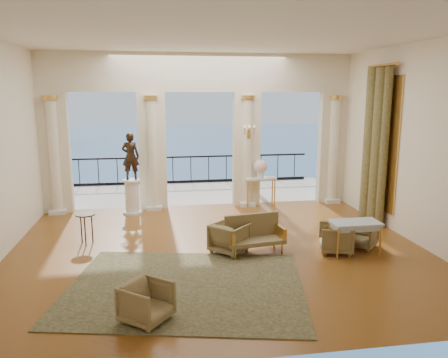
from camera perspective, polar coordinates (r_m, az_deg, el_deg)
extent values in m
plane|color=#542B0B|center=(9.66, -0.65, -9.30)|extent=(9.00, 9.00, 0.00)
plane|color=white|center=(5.25, 5.64, -1.38)|extent=(9.00, 0.00, 9.00)
plane|color=white|center=(10.73, 23.91, 4.18)|extent=(0.00, 8.00, 8.00)
plane|color=white|center=(9.11, -0.72, 18.23)|extent=(9.00, 9.00, 0.00)
cube|color=#FAEECE|center=(12.88, -3.25, 13.72)|extent=(9.00, 0.30, 1.10)
cube|color=#FAEECE|center=(13.21, -21.14, 3.14)|extent=(0.80, 0.30, 3.40)
cylinder|color=#FAEECE|center=(13.05, -21.27, 2.59)|extent=(0.28, 0.28, 3.20)
cylinder|color=gold|center=(12.93, -21.80, 9.83)|extent=(0.40, 0.40, 0.12)
cube|color=silver|center=(13.35, -20.81, -3.95)|extent=(0.45, 0.45, 0.12)
cube|color=#FAEECE|center=(12.91, -9.34, 3.57)|extent=(0.80, 0.30, 3.40)
cylinder|color=#FAEECE|center=(12.75, -9.33, 3.02)|extent=(0.28, 0.28, 3.20)
cylinder|color=gold|center=(12.62, -9.57, 10.45)|extent=(0.40, 0.40, 0.12)
cube|color=silver|center=(13.05, -9.11, -3.68)|extent=(0.45, 0.45, 0.12)
cube|color=#FAEECE|center=(13.19, 2.93, 3.87)|extent=(0.80, 0.30, 3.40)
cylinder|color=#FAEECE|center=(13.03, 3.09, 3.33)|extent=(0.28, 0.28, 3.20)
cylinder|color=gold|center=(12.91, 3.17, 10.61)|extent=(0.40, 0.40, 0.12)
cube|color=silver|center=(13.33, 3.02, -3.24)|extent=(0.45, 0.45, 0.12)
cube|color=#FAEECE|center=(14.00, 13.84, 3.98)|extent=(0.80, 0.30, 3.40)
cylinder|color=#FAEECE|center=(13.85, 14.11, 3.48)|extent=(0.28, 0.28, 3.20)
cylinder|color=gold|center=(13.73, 14.44, 10.31)|extent=(0.40, 0.40, 0.12)
cube|color=silver|center=(14.13, 13.81, -2.72)|extent=(0.45, 0.45, 0.12)
cube|color=#AA9E8E|center=(15.20, -3.82, -1.86)|extent=(10.00, 3.60, 0.10)
cube|color=black|center=(16.58, -4.37, 2.92)|extent=(9.00, 0.06, 0.06)
cube|color=black|center=(16.74, -4.33, -0.30)|extent=(9.00, 0.06, 0.10)
cylinder|color=black|center=(16.66, -4.35, 1.22)|extent=(0.03, 0.03, 1.00)
cylinder|color=black|center=(16.84, -18.39, 0.78)|extent=(0.03, 0.03, 1.00)
cylinder|color=black|center=(17.46, 9.19, 1.57)|extent=(0.03, 0.03, 1.00)
cylinder|color=#4C3823|center=(15.95, 3.03, 6.59)|extent=(0.20, 0.20, 4.20)
plane|color=#2A558F|center=(69.60, -7.83, 3.39)|extent=(160.00, 160.00, 0.00)
cylinder|color=#4A4323|center=(11.55, 20.18, 3.64)|extent=(0.26, 0.26, 4.00)
cylinder|color=#4A4323|center=(11.92, 18.97, 3.94)|extent=(0.32, 0.32, 4.00)
cylinder|color=#4A4323|center=(12.34, 18.16, 4.21)|extent=(0.26, 0.26, 4.00)
cylinder|color=gold|center=(11.90, 20.00, 13.77)|extent=(0.08, 1.40, 0.08)
cube|color=gold|center=(12.01, 19.88, 4.41)|extent=(0.04, 1.60, 3.40)
cube|color=gold|center=(12.83, 3.25, 5.90)|extent=(0.10, 0.04, 0.25)
cylinder|color=gold|center=(12.71, 2.71, 6.31)|extent=(0.02, 0.02, 0.22)
cylinder|color=gold|center=(12.74, 3.33, 6.32)|extent=(0.02, 0.02, 0.22)
cylinder|color=gold|center=(12.77, 3.95, 6.32)|extent=(0.02, 0.02, 0.22)
cube|color=#2C3218|center=(8.00, -5.02, -13.81)|extent=(4.71, 4.00, 0.02)
imported|color=#43391E|center=(6.87, -10.09, -15.37)|extent=(0.88, 0.88, 0.66)
imported|color=#43391E|center=(10.24, 17.47, -6.75)|extent=(0.85, 0.85, 0.64)
imported|color=#43391E|center=(9.76, 14.38, -7.35)|extent=(0.77, 0.80, 0.68)
imported|color=#43391E|center=(9.45, 0.74, -7.47)|extent=(0.95, 0.95, 0.72)
cube|color=#43391E|center=(9.42, 4.14, -8.10)|extent=(1.30, 0.68, 0.09)
cube|color=#43391E|center=(9.54, 3.63, -6.00)|extent=(1.23, 0.26, 0.50)
cube|color=gold|center=(9.18, 0.79, -7.52)|extent=(0.15, 0.51, 0.24)
cube|color=gold|center=(9.59, 7.37, -6.78)|extent=(0.15, 0.51, 0.24)
cylinder|color=gold|center=(9.12, 1.47, -9.80)|extent=(0.05, 0.05, 0.23)
cylinder|color=gold|center=(9.51, 7.58, -9.02)|extent=(0.05, 0.05, 0.23)
cylinder|color=gold|center=(9.48, 0.66, -8.98)|extent=(0.05, 0.05, 0.23)
cylinder|color=gold|center=(9.85, 6.58, -8.27)|extent=(0.05, 0.05, 0.23)
cube|color=#97AFBE|center=(9.67, 16.77, -5.49)|extent=(1.04, 0.57, 0.05)
cylinder|color=gold|center=(9.38, 14.66, -8.16)|extent=(0.04, 0.04, 0.66)
cylinder|color=gold|center=(9.79, 19.76, -7.65)|extent=(0.04, 0.04, 0.66)
cylinder|color=gold|center=(9.79, 13.56, -7.29)|extent=(0.04, 0.04, 0.66)
cylinder|color=gold|center=(10.18, 18.49, -6.84)|extent=(0.04, 0.04, 0.66)
cylinder|color=silver|center=(12.73, -11.82, -4.28)|extent=(0.54, 0.54, 0.07)
cylinder|color=silver|center=(12.62, -11.90, -2.27)|extent=(0.40, 0.40, 0.86)
cylinder|color=silver|center=(12.52, -11.99, -0.18)|extent=(0.50, 0.50, 0.05)
imported|color=black|center=(12.40, -12.12, 2.92)|extent=(0.53, 0.39, 1.32)
cube|color=silver|center=(13.12, 4.78, 0.07)|extent=(0.97, 0.47, 0.05)
cylinder|color=gold|center=(12.96, 3.24, -2.05)|extent=(0.05, 0.05, 0.83)
cylinder|color=gold|center=(13.25, 6.62, -1.81)|extent=(0.05, 0.05, 0.83)
cylinder|color=gold|center=(13.20, 2.87, -1.80)|extent=(0.05, 0.05, 0.83)
cylinder|color=gold|center=(13.48, 6.20, -1.57)|extent=(0.05, 0.05, 0.83)
cylinder|color=white|center=(13.09, 4.79, 0.73)|extent=(0.20, 0.20, 0.26)
sphere|color=#E1A4AF|center=(13.06, 4.80, 1.64)|extent=(0.41, 0.41, 0.41)
cylinder|color=black|center=(10.33, -17.67, -4.44)|extent=(0.44, 0.44, 0.03)
cylinder|color=black|center=(10.48, -16.84, -6.19)|extent=(0.03, 0.03, 0.68)
cylinder|color=black|center=(10.52, -18.14, -6.20)|extent=(0.03, 0.03, 0.68)
cylinder|color=black|center=(10.30, -17.68, -6.54)|extent=(0.03, 0.03, 0.68)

